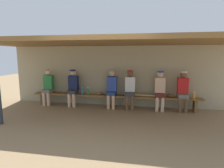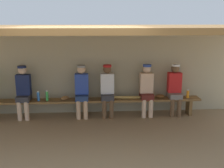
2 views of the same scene
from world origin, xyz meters
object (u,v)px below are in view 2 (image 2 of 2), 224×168
player_in_white (175,87)px  baseball_glove_dark_brown (160,96)px  bench (85,102)px  player_in_red (107,88)px  water_bottle_green (38,96)px  water_bottle_orange (188,94)px  baseball_glove_worn (65,98)px  baseball_bat (126,97)px  water_bottle_clear (47,96)px  player_rightmost (147,88)px  player_shirtless_tan (82,89)px  player_leftmost (23,90)px

player_in_white → baseball_glove_dark_brown: (-0.37, 0.01, -0.24)m
bench → player_in_red: player_in_red is taller
water_bottle_green → water_bottle_orange: 3.84m
baseball_glove_worn → baseball_glove_dark_brown: same height
baseball_glove_dark_brown → baseball_bat: 0.89m
baseball_bat → water_bottle_clear: bearing=-174.8°
player_rightmost → baseball_glove_worn: bearing=180.0°
bench → player_shirtless_tan: size_ratio=4.46×
player_in_red → water_bottle_orange: 2.11m
player_shirtless_tan → player_in_white: same height
water_bottle_orange → baseball_glove_worn: bearing=179.5°
player_in_red → player_in_white: bearing=0.0°
player_shirtless_tan → player_in_white: (2.40, 0.00, 0.00)m
player_in_white → baseball_glove_dark_brown: player_in_white is taller
water_bottle_orange → baseball_bat: (-1.61, 0.02, -0.07)m
bench → player_rightmost: bearing=0.1°
player_rightmost → water_bottle_clear: bearing=-179.4°
baseball_glove_dark_brown → player_in_red: bearing=5.2°
player_shirtless_tan → player_in_white: 2.40m
baseball_bat → baseball_glove_dark_brown: bearing=5.4°
water_bottle_clear → baseball_glove_worn: 0.44m
water_bottle_clear → player_in_white: bearing=0.4°
water_bottle_green → baseball_bat: 2.23m
baseball_glove_dark_brown → water_bottle_clear: bearing=5.6°
water_bottle_green → baseball_bat: bearing=1.1°
water_bottle_clear → baseball_glove_dark_brown: bearing=0.7°
player_in_white → water_bottle_green: size_ratio=5.37×
water_bottle_clear → player_leftmost: bearing=177.5°
water_bottle_green → water_bottle_orange: bearing=0.3°
player_in_red → player_leftmost: 2.11m
player_in_red → water_bottle_clear: (-1.53, -0.03, -0.16)m
player_in_white → water_bottle_orange: player_in_white is taller
water_bottle_clear → baseball_glove_worn: bearing=3.5°
bench → player_in_red: (0.59, 0.00, 0.36)m
player_in_red → player_in_white: (1.75, 0.00, 0.00)m
player_shirtless_tan → water_bottle_orange: bearing=-0.6°
player_in_red → water_bottle_orange: size_ratio=6.04×
baseball_glove_worn → baseball_bat: baseball_glove_worn is taller
baseball_glove_worn → baseball_glove_dark_brown: bearing=128.4°
player_in_white → player_leftmost: bearing=180.0°
player_rightmost → water_bottle_green: bearing=-179.1°
water_bottle_orange → baseball_glove_dark_brown: bearing=177.2°
bench → water_bottle_green: bearing=-177.9°
water_bottle_green → baseball_glove_worn: (0.65, 0.05, -0.07)m
player_shirtless_tan → baseball_glove_worn: player_shirtless_tan is taller
player_shirtless_tan → water_bottle_clear: size_ratio=5.21×
player_in_red → baseball_glove_dark_brown: size_ratio=5.60×
player_in_red → player_rightmost: bearing=0.0°
player_shirtless_tan → water_bottle_orange: (2.75, -0.03, -0.18)m
player_shirtless_tan → baseball_glove_worn: bearing=179.8°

